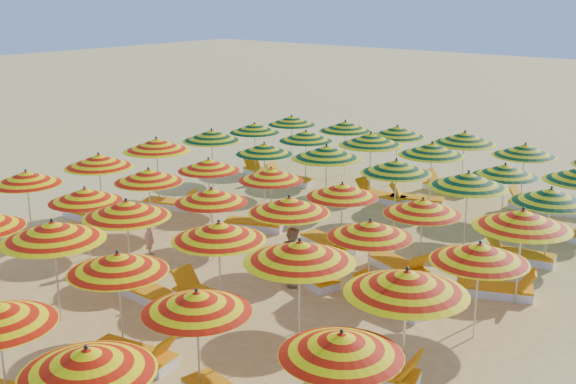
# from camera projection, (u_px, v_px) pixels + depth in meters

# --- Properties ---
(ground) EXTENTS (120.00, 120.00, 0.00)m
(ground) POSITION_uv_depth(u_px,v_px,m) (276.00, 254.00, 19.15)
(ground) COLOR #EECE6A
(ground) RESTS_ON ground
(umbrella_4) EXTENTS (2.13, 2.13, 2.06)m
(umbrella_4) POSITION_uv_depth(u_px,v_px,m) (87.00, 361.00, 10.01)
(umbrella_4) COLOR silver
(umbrella_4) RESTS_ON ground
(umbrella_8) EXTENTS (2.82, 2.82, 2.28)m
(umbrella_8) POSITION_uv_depth(u_px,v_px,m) (53.00, 231.00, 14.77)
(umbrella_8) COLOR silver
(umbrella_8) RESTS_ON ground
(umbrella_9) EXTENTS (2.39, 2.39, 2.05)m
(umbrella_9) POSITION_uv_depth(u_px,v_px,m) (118.00, 263.00, 13.62)
(umbrella_9) COLOR silver
(umbrella_9) RESTS_ON ground
(umbrella_10) EXTENTS (2.41, 2.41, 1.99)m
(umbrella_10) POSITION_uv_depth(u_px,v_px,m) (197.00, 302.00, 12.05)
(umbrella_10) COLOR silver
(umbrella_10) RESTS_ON ground
(umbrella_11) EXTENTS (2.15, 2.15, 2.00)m
(umbrella_11) POSITION_uv_depth(u_px,v_px,m) (341.00, 344.00, 10.60)
(umbrella_11) COLOR silver
(umbrella_11) RESTS_ON ground
(umbrella_12) EXTENTS (2.48, 2.48, 2.04)m
(umbrella_12) POSITION_uv_depth(u_px,v_px,m) (26.00, 178.00, 19.74)
(umbrella_12) COLOR silver
(umbrella_12) RESTS_ON ground
(umbrella_13) EXTENTS (2.28, 2.28, 1.97)m
(umbrella_13) POSITION_uv_depth(u_px,v_px,m) (85.00, 195.00, 18.33)
(umbrella_13) COLOR silver
(umbrella_13) RESTS_ON ground
(umbrella_14) EXTENTS (2.57, 2.57, 2.17)m
(umbrella_14) POSITION_uv_depth(u_px,v_px,m) (126.00, 209.00, 16.59)
(umbrella_14) COLOR silver
(umbrella_14) RESTS_ON ground
(umbrella_15) EXTENTS (2.61, 2.61, 2.14)m
(umbrella_15) POSITION_uv_depth(u_px,v_px,m) (219.00, 231.00, 15.15)
(umbrella_15) COLOR silver
(umbrella_15) RESTS_ON ground
(umbrella_16) EXTENTS (2.80, 2.80, 2.29)m
(umbrella_16) POSITION_uv_depth(u_px,v_px,m) (300.00, 252.00, 13.60)
(umbrella_16) COLOR silver
(umbrella_16) RESTS_ON ground
(umbrella_17) EXTENTS (2.70, 2.70, 2.28)m
(umbrella_17) POSITION_uv_depth(u_px,v_px,m) (407.00, 282.00, 12.21)
(umbrella_17) COLOR silver
(umbrella_17) RESTS_ON ground
(umbrella_18) EXTENTS (2.33, 2.33, 2.16)m
(umbrella_18) POSITION_uv_depth(u_px,v_px,m) (99.00, 161.00, 21.25)
(umbrella_18) COLOR silver
(umbrella_18) RESTS_ON ground
(umbrella_19) EXTENTS (2.12, 2.12, 2.05)m
(umbrella_19) POSITION_uv_depth(u_px,v_px,m) (149.00, 176.00, 19.94)
(umbrella_19) COLOR silver
(umbrella_19) RESTS_ON ground
(umbrella_20) EXTENTS (1.93, 1.93, 1.98)m
(umbrella_20) POSITION_uv_depth(u_px,v_px,m) (211.00, 196.00, 18.25)
(umbrella_20) COLOR silver
(umbrella_20) RESTS_ON ground
(umbrella_21) EXTENTS (2.61, 2.61, 2.10)m
(umbrella_21) POSITION_uv_depth(u_px,v_px,m) (289.00, 205.00, 17.11)
(umbrella_21) COLOR silver
(umbrella_21) RESTS_ON ground
(umbrella_22) EXTENTS (2.40, 2.40, 2.00)m
(umbrella_22) POSITION_uv_depth(u_px,v_px,m) (370.00, 229.00, 15.65)
(umbrella_22) COLOR silver
(umbrella_22) RESTS_ON ground
(umbrella_23) EXTENTS (2.15, 2.15, 2.07)m
(umbrella_23) POSITION_uv_depth(u_px,v_px,m) (480.00, 253.00, 14.08)
(umbrella_23) COLOR silver
(umbrella_23) RESTS_ON ground
(umbrella_24) EXTENTS (2.71, 2.71, 2.27)m
(umbrella_24) POSITION_uv_depth(u_px,v_px,m) (157.00, 145.00, 22.95)
(umbrella_24) COLOR silver
(umbrella_24) RESTS_ON ground
(umbrella_25) EXTENTS (2.25, 2.25, 1.96)m
(umbrella_25) POSITION_uv_depth(u_px,v_px,m) (208.00, 165.00, 21.48)
(umbrella_25) COLOR silver
(umbrella_25) RESTS_ON ground
(umbrella_26) EXTENTS (2.02, 2.02, 1.96)m
(umbrella_26) POSITION_uv_depth(u_px,v_px,m) (271.00, 174.00, 20.39)
(umbrella_26) COLOR silver
(umbrella_26) RESTS_ON ground
(umbrella_27) EXTENTS (2.22, 2.22, 2.00)m
(umbrella_27) POSITION_uv_depth(u_px,v_px,m) (342.00, 190.00, 18.65)
(umbrella_27) COLOR silver
(umbrella_27) RESTS_ON ground
(umbrella_28) EXTENTS (2.18, 2.18, 2.01)m
(umbrella_28) POSITION_uv_depth(u_px,v_px,m) (423.00, 207.00, 17.22)
(umbrella_28) COLOR silver
(umbrella_28) RESTS_ON ground
(umbrella_29) EXTENTS (2.58, 2.58, 2.26)m
(umbrella_29) POSITION_uv_depth(u_px,v_px,m) (523.00, 219.00, 15.60)
(umbrella_29) COLOR silver
(umbrella_29) RESTS_ON ground
(umbrella_30) EXTENTS (2.46, 2.46, 2.16)m
(umbrella_30) POSITION_uv_depth(u_px,v_px,m) (212.00, 135.00, 24.87)
(umbrella_30) COLOR silver
(umbrella_30) RESTS_ON ground
(umbrella_31) EXTENTS (2.35, 2.35, 1.99)m
(umbrella_31) POSITION_uv_depth(u_px,v_px,m) (264.00, 149.00, 23.51)
(umbrella_31) COLOR silver
(umbrella_31) RESTS_ON ground
(umbrella_32) EXTENTS (2.34, 2.34, 2.27)m
(umbrella_32) POSITION_uv_depth(u_px,v_px,m) (326.00, 152.00, 21.92)
(umbrella_32) COLOR silver
(umbrella_32) RESTS_ON ground
(umbrella_33) EXTENTS (2.39, 2.39, 2.16)m
(umbrella_33) POSITION_uv_depth(u_px,v_px,m) (396.00, 167.00, 20.52)
(umbrella_33) COLOR silver
(umbrella_33) RESTS_ON ground
(umbrella_34) EXTENTS (2.45, 2.45, 2.24)m
(umbrella_34) POSITION_uv_depth(u_px,v_px,m) (468.00, 180.00, 18.85)
(umbrella_34) COLOR silver
(umbrella_34) RESTS_ON ground
(umbrella_35) EXTENTS (2.25, 2.25, 2.07)m
(umbrella_35) POSITION_uv_depth(u_px,v_px,m) (551.00, 196.00, 17.96)
(umbrella_35) COLOR silver
(umbrella_35) RESTS_ON ground
(umbrella_36) EXTENTS (2.42, 2.42, 2.00)m
(umbrella_36) POSITION_uv_depth(u_px,v_px,m) (254.00, 128.00, 26.99)
(umbrella_36) COLOR silver
(umbrella_36) RESTS_ON ground
(umbrella_37) EXTENTS (2.48, 2.48, 2.04)m
(umbrella_37) POSITION_uv_depth(u_px,v_px,m) (306.00, 136.00, 25.35)
(umbrella_37) COLOR silver
(umbrella_37) RESTS_ON ground
(umbrella_38) EXTENTS (2.70, 2.70, 2.28)m
(umbrella_38) POSITION_uv_depth(u_px,v_px,m) (371.00, 139.00, 23.75)
(umbrella_38) COLOR silver
(umbrella_38) RESTS_ON ground
(umbrella_39) EXTENTS (2.58, 2.58, 2.22)m
(umbrella_39) POSITION_uv_depth(u_px,v_px,m) (432.00, 149.00, 22.50)
(umbrella_39) COLOR silver
(umbrella_39) RESTS_ON ground
(umbrella_40) EXTENTS (2.06, 2.06, 1.98)m
(umbrella_40) POSITION_uv_depth(u_px,v_px,m) (505.00, 170.00, 20.80)
(umbrella_40) COLOR silver
(umbrella_40) RESTS_ON ground
(umbrella_42) EXTENTS (2.30, 2.30, 2.00)m
(umbrella_42) POSITION_uv_depth(u_px,v_px,m) (292.00, 120.00, 28.54)
(umbrella_42) COLOR silver
(umbrella_42) RESTS_ON ground
(umbrella_43) EXTENTS (2.25, 2.25, 2.10)m
(umbrella_43) POSITION_uv_depth(u_px,v_px,m) (345.00, 126.00, 26.85)
(umbrella_43) COLOR silver
(umbrella_43) RESTS_ON ground
(umbrella_44) EXTENTS (2.29, 2.29, 2.17)m
(umbrella_44) POSITION_uv_depth(u_px,v_px,m) (397.00, 132.00, 25.51)
(umbrella_44) COLOR silver
(umbrella_44) RESTS_ON ground
(umbrella_45) EXTENTS (2.49, 2.49, 2.26)m
(umbrella_45) POSITION_uv_depth(u_px,v_px,m) (465.00, 138.00, 24.00)
(umbrella_45) COLOR silver
(umbrella_45) RESTS_ON ground
(umbrella_46) EXTENTS (2.48, 2.48, 2.14)m
(umbrella_46) POSITION_uv_depth(u_px,v_px,m) (525.00, 150.00, 22.70)
(umbrella_46) COLOR silver
(umbrella_46) RESTS_ON ground
(lounger_4) EXTENTS (1.81, 0.89, 0.69)m
(lounger_4) POSITION_uv_depth(u_px,v_px,m) (135.00, 355.00, 13.56)
(lounger_4) COLOR white
(lounger_4) RESTS_ON ground
(lounger_7) EXTENTS (1.77, 0.70, 0.69)m
(lounger_7) POSITION_uv_depth(u_px,v_px,m) (49.00, 237.00, 19.95)
(lounger_7) COLOR white
(lounger_7) RESTS_ON ground
(lounger_8) EXTENTS (1.75, 0.64, 0.69)m
(lounger_8) POSITION_uv_depth(u_px,v_px,m) (137.00, 288.00, 16.59)
(lounger_8) COLOR white
(lounger_8) RESTS_ON ground
(lounger_9) EXTENTS (1.74, 0.59, 0.69)m
(lounger_9) POSITION_uv_depth(u_px,v_px,m) (206.00, 297.00, 16.09)
(lounger_9) COLOR white
(lounger_9) RESTS_ON ground
(lounger_10) EXTENTS (1.83, 1.04, 0.69)m
(lounger_10) POSITION_uv_depth(u_px,v_px,m) (374.00, 373.00, 12.92)
(lounger_10) COLOR white
(lounger_10) RESTS_ON ground
(lounger_11) EXTENTS (1.77, 0.71, 0.69)m
(lounger_11) POSITION_uv_depth(u_px,v_px,m) (89.00, 215.00, 21.94)
(lounger_11) COLOR white
(lounger_11) RESTS_ON ground
(lounger_12) EXTENTS (1.83, 1.11, 0.69)m
(lounger_12) POSITION_uv_depth(u_px,v_px,m) (311.00, 276.00, 17.27)
(lounger_12) COLOR white
(lounger_12) RESTS_ON ground
(lounger_13) EXTENTS (1.78, 0.74, 0.69)m
(lounger_13) POSITION_uv_depth(u_px,v_px,m) (389.00, 302.00, 15.84)
(lounger_13) COLOR white
(lounger_13) RESTS_ON ground
(lounger_14) EXTENTS (1.83, 1.14, 0.69)m
(lounger_14) POSITION_uv_depth(u_px,v_px,m) (171.00, 204.00, 23.08)
(lounger_14) COLOR white
(lounger_14) RESTS_ON ground
(lounger_15) EXTENTS (1.82, 1.22, 0.69)m
(lounger_15) POSITION_uv_depth(u_px,v_px,m) (256.00, 224.00, 21.06)
(lounger_15) COLOR white
(lounger_15) RESTS_ON ground
(lounger_16) EXTENTS (1.82, 1.00, 0.69)m
(lounger_16) POSITION_uv_depth(u_px,v_px,m) (329.00, 243.00, 19.49)
(lounger_16) COLOR white
(lounger_16) RESTS_ON ground
(lounger_17) EXTENTS (1.83, 1.12, 0.69)m
(lounger_17) POSITION_uv_depth(u_px,v_px,m) (399.00, 266.00, 17.89)
(lounger_17) COLOR white
(lounger_17) RESTS_ON ground
(lounger_18) EXTENTS (1.82, 1.20, 0.69)m
(lounger_18) POSITION_uv_depth(u_px,v_px,m) (497.00, 289.00, 16.51)
(lounger_18) COLOR white
(lounger_18) RESTS_ON ground
(lounger_19) EXTENTS (1.81, 0.92, 0.69)m
(lounger_19) POSITION_uv_depth(u_px,v_px,m) (518.00, 256.00, 18.61)
(lounger_19) COLOR white
(lounger_19) RESTS_ON ground
(lounger_20) EXTENTS (1.82, 0.98, 0.69)m
(lounger_20) POSITION_uv_depth(u_px,v_px,m) (261.00, 173.00, 26.97)
(lounger_20) COLOR white
(lounger_20) RESTS_ON ground
(lounger_21) EXTENTS (1.80, 0.84, 0.69)m
(lounger_21) POSITION_uv_depth(u_px,v_px,m) (289.00, 179.00, 25.99)
(lounger_21) COLOR white
(lounger_21) RESTS_ON ground
(lounger_22) EXTENTS (1.74, 0.59, 0.69)m
(lounger_22) POSITION_uv_depth(u_px,v_px,m) (380.00, 196.00, 23.87)
(lounger_22) COLOR white
(lounger_22) RESTS_ON ground
(lounger_23) EXTENTS (1.82, 1.16, 0.69)m
(lounger_23) POSITION_uv_depth(u_px,v_px,m) (415.00, 200.00, 23.50)
(lounger_23) COLOR white
(lounger_23) RESTS_ON ground
(lounger_24) EXTENTS (1.76, 0.68, 0.69)m
(lounger_24) POSITION_uv_depth(u_px,v_px,m) (554.00, 232.00, 20.40)
(lounger_24) COLOR white
(lounger_24) RESTS_ON ground
(lounger_25) EXTENTS (1.78, 0.76, 0.69)m
(lounger_25) POSITION_uv_depth(u_px,v_px,m) (447.00, 187.00, 24.95)
(lounger_25) COLOR white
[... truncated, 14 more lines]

